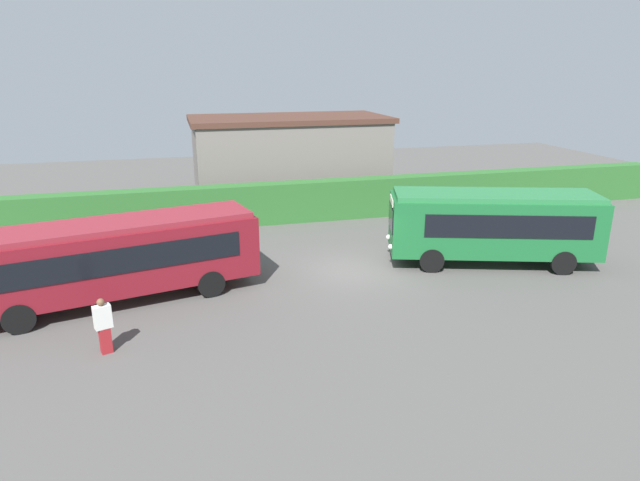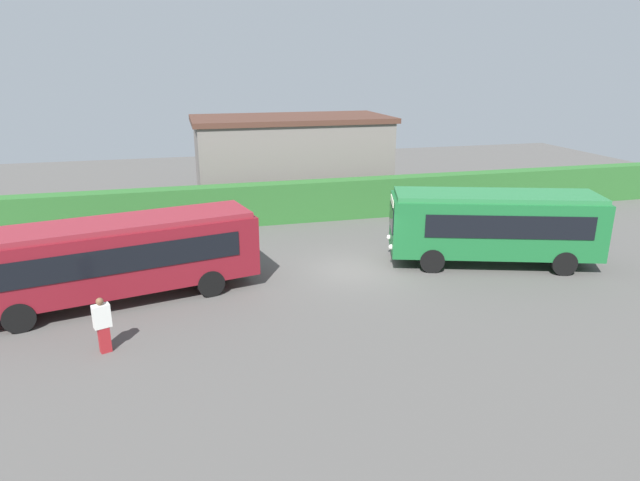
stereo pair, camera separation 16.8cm
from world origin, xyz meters
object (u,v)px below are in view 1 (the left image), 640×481
bus_green (493,223)px  person_left (122,244)px  bus_maroon (113,256)px  person_center (104,325)px

bus_green → person_left: bearing=3.7°
bus_maroon → person_center: (-0.03, -3.79, -0.82)m
bus_green → bus_maroon: bearing=18.2°
bus_green → person_center: (-15.09, -3.85, -0.88)m
bus_maroon → bus_green: (15.06, 0.06, 0.06)m
bus_green → person_left: bus_green is taller
person_center → bus_maroon: bearing=-20.5°
bus_maroon → person_center: size_ratio=5.99×
bus_green → person_center: bearing=32.3°
person_left → person_center: person_left is taller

